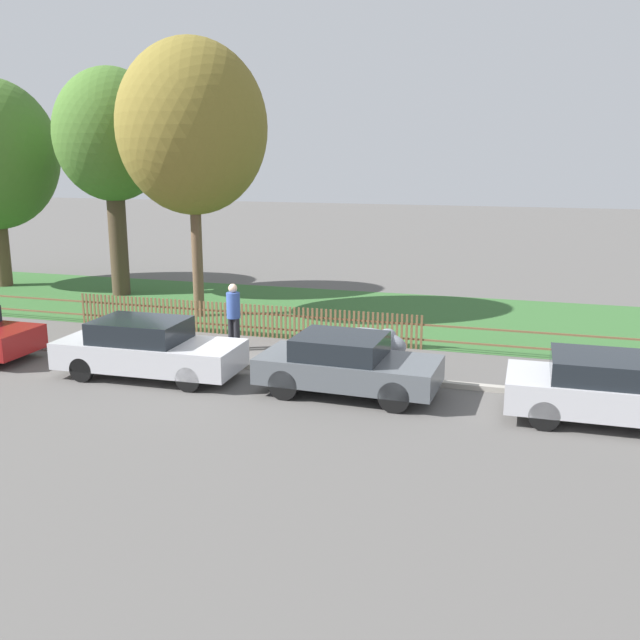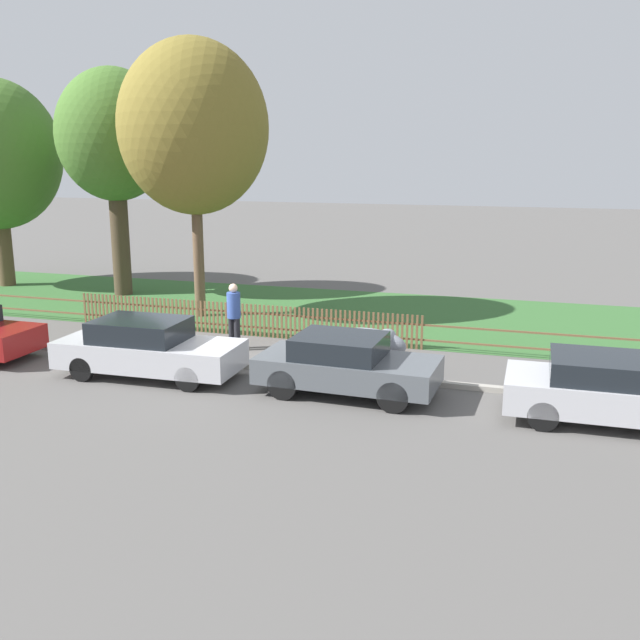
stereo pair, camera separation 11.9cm
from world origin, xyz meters
TOP-DOWN VIEW (x-y plane):
  - ground_plane at (0.00, 0.00)m, footprint 120.00×120.00m
  - kerb_stone at (0.00, 0.10)m, footprint 39.74×0.20m
  - grass_strip at (0.00, 6.88)m, footprint 39.74×7.63m
  - park_fence at (-0.00, 3.08)m, footprint 39.74×0.05m
  - parked_car_black_saloon at (-0.49, -1.19)m, footprint 4.34×1.79m
  - parked_car_navy_estate at (4.27, -1.03)m, footprint 3.93×1.87m
  - parked_car_red_compact at (9.54, -1.14)m, footprint 3.95×1.84m
  - covered_motorcycle at (4.29, 1.02)m, footprint 2.04×0.96m
  - tree_behind_motorcycle at (-6.70, 7.48)m, footprint 4.06×4.06m
  - tree_mid_park at (-2.28, 5.03)m, footprint 4.60×4.60m
  - pedestrian_near_fence at (0.46, 1.60)m, footprint 0.49×0.49m

SIDE VIEW (x-z plane):
  - ground_plane at x=0.00m, z-range 0.00..0.00m
  - grass_strip at x=0.00m, z-range 0.00..0.01m
  - kerb_stone at x=0.00m, z-range 0.00..0.12m
  - park_fence at x=0.00m, z-range 0.00..0.94m
  - covered_motorcycle at x=4.29m, z-range 0.12..1.11m
  - parked_car_red_compact at x=9.54m, z-range 0.01..1.32m
  - parked_car_navy_estate at x=4.27m, z-range 0.03..1.32m
  - parked_car_black_saloon at x=-0.49m, z-range 0.00..1.36m
  - pedestrian_near_fence at x=0.46m, z-range 0.12..1.90m
  - tree_behind_motorcycle at x=-6.70m, z-range 1.64..9.75m
  - tree_mid_park at x=-2.28m, z-range 1.61..10.16m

